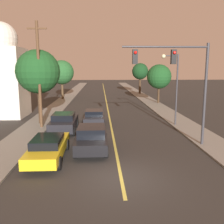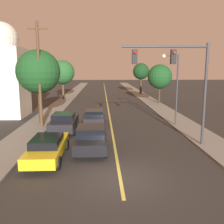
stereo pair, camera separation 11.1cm
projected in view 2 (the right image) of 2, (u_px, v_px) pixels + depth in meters
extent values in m
plane|color=#2D2B28|center=(120.00, 179.00, 11.73)|extent=(200.00, 200.00, 0.00)
cube|color=#2D2B28|center=(106.00, 96.00, 47.15)|extent=(10.87, 80.00, 0.01)
cube|color=#D1C14C|center=(106.00, 96.00, 47.15)|extent=(0.16, 76.00, 0.00)
cube|color=gray|center=(70.00, 95.00, 46.86)|extent=(2.50, 80.00, 0.12)
cube|color=gray|center=(141.00, 95.00, 47.42)|extent=(2.50, 80.00, 0.12)
cube|color=black|center=(91.00, 140.00, 15.76)|extent=(1.89, 4.64, 0.65)
cube|color=black|center=(91.00, 131.00, 15.47)|extent=(1.67, 2.09, 0.57)
cylinder|color=black|center=(79.00, 138.00, 17.19)|extent=(0.22, 0.69, 0.69)
cylinder|color=black|center=(105.00, 138.00, 17.27)|extent=(0.22, 0.69, 0.69)
cylinder|color=black|center=(75.00, 152.00, 14.36)|extent=(0.22, 0.69, 0.69)
cylinder|color=black|center=(106.00, 152.00, 14.44)|extent=(0.22, 0.69, 0.69)
cube|color=black|center=(94.00, 118.00, 22.92)|extent=(1.77, 4.19, 0.59)
cube|color=black|center=(94.00, 113.00, 22.67)|extent=(1.56, 1.89, 0.46)
cylinder|color=black|center=(86.00, 118.00, 24.22)|extent=(0.22, 0.64, 0.64)
cylinder|color=black|center=(103.00, 118.00, 24.29)|extent=(0.22, 0.64, 0.64)
cylinder|color=black|center=(84.00, 124.00, 21.66)|extent=(0.22, 0.64, 0.64)
cylinder|color=black|center=(104.00, 124.00, 21.73)|extent=(0.22, 0.64, 0.64)
cube|color=gold|center=(48.00, 148.00, 14.16)|extent=(1.74, 5.03, 0.56)
cube|color=black|center=(47.00, 141.00, 13.87)|extent=(1.53, 2.27, 0.43)
cylinder|color=black|center=(40.00, 145.00, 15.71)|extent=(0.22, 0.70, 0.70)
cylinder|color=black|center=(67.00, 145.00, 15.78)|extent=(0.22, 0.70, 0.70)
cylinder|color=black|center=(25.00, 164.00, 12.64)|extent=(0.22, 0.70, 0.70)
cylinder|color=black|center=(58.00, 163.00, 12.71)|extent=(0.22, 0.70, 0.70)
cube|color=black|center=(64.00, 123.00, 20.38)|extent=(1.90, 4.70, 0.72)
cube|color=black|center=(64.00, 116.00, 20.09)|extent=(1.67, 2.11, 0.46)
cylinder|color=black|center=(56.00, 123.00, 21.84)|extent=(0.22, 0.72, 0.72)
cylinder|color=black|center=(77.00, 123.00, 21.91)|extent=(0.22, 0.72, 0.72)
cylinder|color=black|center=(50.00, 132.00, 18.97)|extent=(0.22, 0.72, 0.72)
cylinder|color=black|center=(73.00, 131.00, 19.04)|extent=(0.22, 0.72, 0.72)
cylinder|color=#333338|center=(205.00, 95.00, 16.11)|extent=(0.18, 0.18, 6.56)
cylinder|color=#333338|center=(165.00, 47.00, 15.47)|extent=(5.42, 0.12, 0.12)
cube|color=black|center=(173.00, 57.00, 15.60)|extent=(0.32, 0.28, 0.90)
sphere|color=red|center=(174.00, 53.00, 15.38)|extent=(0.20, 0.20, 0.20)
cube|color=black|center=(135.00, 57.00, 15.50)|extent=(0.32, 0.28, 0.90)
sphere|color=red|center=(135.00, 53.00, 15.28)|extent=(0.20, 0.20, 0.20)
cylinder|color=#333338|center=(177.00, 90.00, 21.90)|extent=(0.14, 0.14, 6.20)
cylinder|color=#333338|center=(171.00, 56.00, 21.36)|extent=(1.27, 0.09, 0.09)
sphere|color=beige|center=(164.00, 56.00, 21.34)|extent=(0.36, 0.36, 0.36)
cylinder|color=#513823|center=(39.00, 76.00, 20.83)|extent=(0.24, 0.24, 8.78)
cube|color=#513823|center=(37.00, 28.00, 20.17)|extent=(1.60, 0.12, 0.12)
cylinder|color=#3D2B1C|center=(40.00, 105.00, 22.73)|extent=(0.30, 0.30, 3.34)
sphere|color=#19471E|center=(38.00, 72.00, 22.21)|extent=(3.89, 3.89, 3.89)
cylinder|color=#4C3823|center=(63.00, 90.00, 41.01)|extent=(0.36, 0.36, 2.97)
sphere|color=#235628|center=(63.00, 72.00, 40.51)|extent=(3.90, 3.90, 3.90)
cylinder|color=#3D2B1C|center=(159.00, 94.00, 36.33)|extent=(0.32, 0.32, 2.59)
sphere|color=#19471E|center=(160.00, 77.00, 35.89)|extent=(3.50, 3.50, 3.50)
cylinder|color=#3D2B1C|center=(141.00, 85.00, 49.44)|extent=(0.43, 0.43, 3.27)
sphere|color=#143819|center=(141.00, 71.00, 48.96)|extent=(3.19, 3.19, 3.19)
cube|color=beige|center=(5.00, 83.00, 26.30)|extent=(4.21, 4.21, 7.21)
sphere|color=beige|center=(2.00, 38.00, 25.52)|extent=(3.32, 3.32, 3.32)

